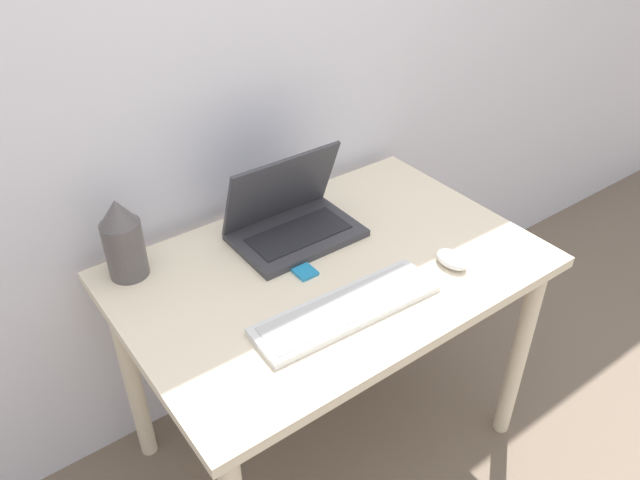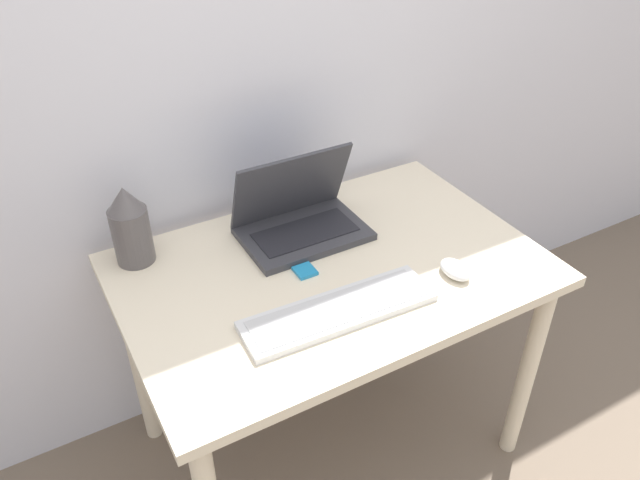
% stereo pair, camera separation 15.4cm
% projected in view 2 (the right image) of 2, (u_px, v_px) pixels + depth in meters
% --- Properties ---
extents(wall_back, '(6.00, 0.05, 2.50)m').
position_uv_depth(wall_back, '(251.00, 15.00, 1.62)').
color(wall_back, silver).
rests_on(wall_back, ground_plane).
extents(desk, '(1.09, 0.72, 0.71)m').
position_uv_depth(desk, '(331.00, 294.00, 1.68)').
color(desk, beige).
rests_on(desk, ground_plane).
extents(laptop, '(0.34, 0.23, 0.24)m').
position_uv_depth(laptop, '(300.00, 217.00, 1.72)').
color(laptop, '#333338').
rests_on(laptop, desk).
extents(keyboard, '(0.48, 0.15, 0.02)m').
position_uv_depth(keyboard, '(339.00, 311.00, 1.47)').
color(keyboard, silver).
rests_on(keyboard, desk).
extents(mouse, '(0.06, 0.09, 0.04)m').
position_uv_depth(mouse, '(455.00, 269.00, 1.58)').
color(mouse, silver).
rests_on(mouse, desk).
extents(vase, '(0.10, 0.10, 0.22)m').
position_uv_depth(vase, '(130.00, 226.00, 1.58)').
color(vase, '#514C4C').
rests_on(vase, desk).
extents(mp3_player, '(0.05, 0.05, 0.01)m').
position_uv_depth(mp3_player, '(305.00, 271.00, 1.60)').
color(mp3_player, '#1E7FB7').
rests_on(mp3_player, desk).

